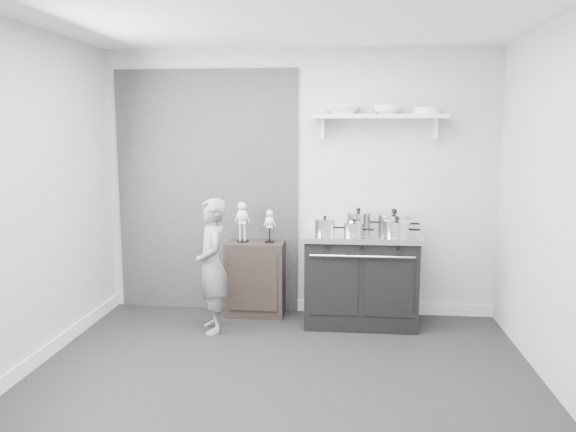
% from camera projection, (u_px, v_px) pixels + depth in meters
% --- Properties ---
extents(ground, '(4.00, 4.00, 0.00)m').
position_uv_depth(ground, '(278.00, 386.00, 4.18)').
color(ground, black).
rests_on(ground, ground).
extents(room_shell, '(4.02, 3.62, 2.71)m').
position_uv_depth(room_shell, '(268.00, 164.00, 4.09)').
color(room_shell, '#ABABA9').
rests_on(room_shell, ground).
extents(wall_shelf, '(1.30, 0.26, 0.24)m').
position_uv_depth(wall_shelf, '(379.00, 118.00, 5.45)').
color(wall_shelf, silver).
rests_on(wall_shelf, room_shell).
extents(stove, '(1.13, 0.70, 0.91)m').
position_uv_depth(stove, '(360.00, 277.00, 5.50)').
color(stove, black).
rests_on(stove, ground).
extents(side_cabinet, '(0.59, 0.34, 0.76)m').
position_uv_depth(side_cabinet, '(255.00, 278.00, 5.75)').
color(side_cabinet, black).
rests_on(side_cabinet, ground).
extents(child, '(0.45, 0.54, 1.27)m').
position_uv_depth(child, '(212.00, 266.00, 5.24)').
color(child, slate).
rests_on(child, ground).
extents(pot_front_left, '(0.28, 0.19, 0.18)m').
position_uv_depth(pot_front_left, '(325.00, 226.00, 5.34)').
color(pot_front_left, silver).
rests_on(pot_front_left, stove).
extents(pot_back_left, '(0.34, 0.25, 0.23)m').
position_uv_depth(pot_back_left, '(358.00, 221.00, 5.55)').
color(pot_back_left, silver).
rests_on(pot_back_left, stove).
extents(pot_back_right, '(0.41, 0.32, 0.22)m').
position_uv_depth(pot_back_right, '(394.00, 222.00, 5.50)').
color(pot_back_right, silver).
rests_on(pot_back_right, stove).
extents(pot_front_right, '(0.34, 0.25, 0.19)m').
position_uv_depth(pot_front_right, '(397.00, 228.00, 5.23)').
color(pot_front_right, silver).
rests_on(pot_front_right, stove).
extents(pot_front_center, '(0.29, 0.20, 0.16)m').
position_uv_depth(pot_front_center, '(354.00, 229.00, 5.30)').
color(pot_front_center, silver).
rests_on(pot_front_center, stove).
extents(skeleton_full, '(0.13, 0.09, 0.47)m').
position_uv_depth(skeleton_full, '(242.00, 219.00, 5.67)').
color(skeleton_full, beige).
rests_on(skeleton_full, side_cabinet).
extents(skeleton_torso, '(0.11, 0.07, 0.38)m').
position_uv_depth(skeleton_torso, '(270.00, 224.00, 5.65)').
color(skeleton_torso, beige).
rests_on(skeleton_torso, side_cabinet).
extents(bowl_large, '(0.33, 0.33, 0.08)m').
position_uv_depth(bowl_large, '(343.00, 110.00, 5.47)').
color(bowl_large, white).
rests_on(bowl_large, wall_shelf).
extents(bowl_small, '(0.27, 0.27, 0.08)m').
position_uv_depth(bowl_small, '(387.00, 110.00, 5.42)').
color(bowl_small, white).
rests_on(bowl_small, wall_shelf).
extents(plate_stack, '(0.26, 0.26, 0.06)m').
position_uv_depth(plate_stack, '(427.00, 111.00, 5.39)').
color(plate_stack, silver).
rests_on(plate_stack, wall_shelf).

